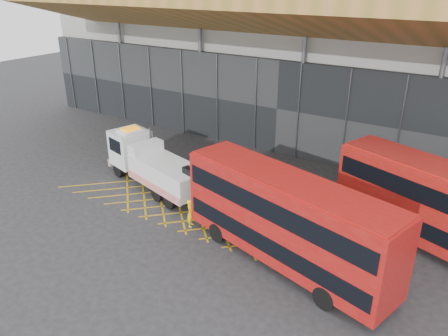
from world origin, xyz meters
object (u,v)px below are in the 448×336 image
Objects in this scene: recovery_truck at (153,164)px; bus_second at (442,206)px; worker at (191,213)px; bus_towed at (286,217)px.

recovery_truck is 0.90× the size of bus_second.
bus_second reaches higher than recovery_truck.
bus_second is at bearing 22.95° from recovery_truck.
recovery_truck is 6.45m from worker.
worker is (5.63, -3.01, -0.90)m from recovery_truck.
recovery_truck is 6.17× the size of worker.
bus_second is (18.77, 2.48, 0.95)m from recovery_truck.
recovery_truck is at bearing 179.87° from bus_towed.
worker is (-6.49, 0.33, -1.91)m from bus_towed.
bus_towed is 1.03× the size of bus_second.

